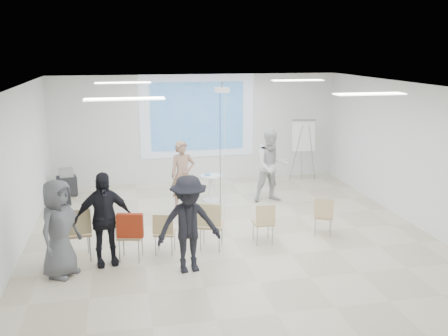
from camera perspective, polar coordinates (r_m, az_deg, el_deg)
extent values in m
cube|color=beige|center=(10.14, 0.92, -8.22)|extent=(8.00, 9.00, 0.10)
cube|color=white|center=(9.43, 0.99, 9.54)|extent=(8.00, 9.00, 0.10)
cube|color=silver|center=(14.06, -3.08, 4.55)|extent=(8.00, 0.10, 3.00)
cube|color=silver|center=(9.66, -23.22, -0.81)|extent=(0.10, 9.00, 3.00)
cube|color=silver|center=(11.24, 21.55, 1.27)|extent=(0.10, 9.00, 3.00)
cube|color=silver|center=(13.94, -3.06, 5.92)|extent=(3.20, 0.01, 2.30)
cube|color=teal|center=(13.93, -3.05, 5.92)|extent=(2.60, 0.01, 1.90)
cylinder|color=white|center=(12.43, -1.50, -3.67)|extent=(0.46, 0.46, 0.05)
cylinder|color=white|center=(12.34, -1.51, -2.36)|extent=(0.12, 0.12, 0.59)
cylinder|color=silver|center=(12.26, -1.52, -0.93)|extent=(0.62, 0.62, 0.04)
cube|color=white|center=(12.24, -1.28, -0.84)|extent=(0.22, 0.18, 0.01)
cube|color=teal|center=(12.28, -1.92, -0.75)|extent=(0.15, 0.20, 0.01)
imported|color=#A17863|center=(11.68, -4.75, -0.30)|extent=(0.72, 0.54, 1.83)
imported|color=silver|center=(12.24, 5.46, 0.69)|extent=(0.98, 0.79, 1.98)
cube|color=white|center=(11.88, -4.06, 1.40)|extent=(0.05, 0.11, 0.04)
cube|color=white|center=(12.35, 4.36, 2.48)|extent=(0.05, 0.12, 0.04)
cube|color=tan|center=(9.37, -16.40, -7.12)|extent=(0.53, 0.53, 0.04)
cube|color=tan|center=(9.07, -16.41, -5.97)|extent=(0.47, 0.16, 0.44)
cylinder|color=#97999F|center=(9.28, -17.36, -9.07)|extent=(0.03, 0.03, 0.48)
cylinder|color=#94989C|center=(9.30, -15.05, -8.86)|extent=(0.03, 0.03, 0.48)
cylinder|color=gray|center=(9.63, -17.51, -8.25)|extent=(0.03, 0.03, 0.48)
cylinder|color=#94969C|center=(9.64, -15.28, -8.04)|extent=(0.03, 0.03, 0.48)
cube|color=tan|center=(9.14, -10.64, -7.60)|extent=(0.50, 0.50, 0.04)
cube|color=tan|center=(8.87, -10.96, -6.56)|extent=(0.43, 0.18, 0.40)
cylinder|color=gray|center=(9.10, -11.85, -9.31)|extent=(0.03, 0.03, 0.44)
cylinder|color=#95979D|center=(9.04, -9.71, -9.39)|extent=(0.03, 0.03, 0.44)
cylinder|color=gray|center=(9.41, -11.40, -8.50)|extent=(0.03, 0.03, 0.44)
cylinder|color=#919499|center=(9.35, -9.33, -8.57)|extent=(0.03, 0.03, 0.44)
cube|color=tan|center=(9.33, -6.77, -7.35)|extent=(0.46, 0.46, 0.04)
cube|color=tan|center=(9.09, -7.01, -6.44)|extent=(0.38, 0.17, 0.36)
cylinder|color=#96999E|center=(9.29, -7.83, -8.82)|extent=(0.02, 0.02, 0.39)
cylinder|color=gray|center=(9.24, -5.97, -8.90)|extent=(0.02, 0.02, 0.39)
cylinder|color=gray|center=(9.57, -7.47, -8.13)|extent=(0.02, 0.02, 0.39)
cylinder|color=gray|center=(9.51, -5.67, -8.21)|extent=(0.02, 0.02, 0.39)
cube|color=tan|center=(9.45, -1.46, -6.53)|extent=(0.56, 0.56, 0.04)
cube|color=tan|center=(9.17, -1.68, -5.45)|extent=(0.44, 0.23, 0.42)
cylinder|color=gray|center=(9.40, -2.70, -8.21)|extent=(0.03, 0.03, 0.46)
cylinder|color=gray|center=(9.35, -0.55, -8.33)|extent=(0.03, 0.03, 0.46)
cylinder|color=#979A9F|center=(9.72, -2.32, -7.44)|extent=(0.03, 0.03, 0.46)
cylinder|color=gray|center=(9.67, -0.24, -7.55)|extent=(0.03, 0.03, 0.46)
cube|color=tan|center=(9.78, 4.47, -6.25)|extent=(0.38, 0.38, 0.04)
cube|color=tan|center=(9.54, 4.78, -5.34)|extent=(0.38, 0.08, 0.36)
cylinder|color=gray|center=(9.67, 3.81, -7.77)|extent=(0.02, 0.02, 0.40)
cylinder|color=gray|center=(9.75, 5.56, -7.63)|extent=(0.02, 0.02, 0.40)
cylinder|color=gray|center=(9.95, 3.35, -7.14)|extent=(0.02, 0.02, 0.40)
cylinder|color=gray|center=(10.03, 5.06, -7.01)|extent=(0.02, 0.02, 0.40)
cube|color=tan|center=(10.32, 11.27, -5.41)|extent=(0.49, 0.49, 0.04)
cube|color=tan|center=(10.08, 11.34, -4.54)|extent=(0.38, 0.21, 0.36)
cylinder|color=gray|center=(10.25, 10.37, -6.73)|extent=(0.03, 0.03, 0.39)
cylinder|color=#909398|center=(10.25, 12.08, -6.80)|extent=(0.03, 0.03, 0.39)
cylinder|color=gray|center=(10.53, 10.38, -6.16)|extent=(0.03, 0.03, 0.39)
cylinder|color=gray|center=(10.54, 12.04, -6.23)|extent=(0.03, 0.03, 0.39)
cube|color=#992912|center=(8.84, -10.68, -6.49)|extent=(0.46, 0.20, 0.43)
imported|color=black|center=(9.33, -6.78, -7.14)|extent=(0.34, 0.28, 0.02)
imported|color=black|center=(8.87, -13.64, -4.93)|extent=(1.22, 0.86, 1.92)
imported|color=black|center=(8.39, -4.06, -5.71)|extent=(1.30, 0.82, 1.90)
imported|color=#58595E|center=(8.65, -18.38, -5.96)|extent=(1.00, 1.09, 1.86)
cylinder|color=gray|center=(14.12, 8.23, 1.68)|extent=(0.29, 0.22, 1.62)
cylinder|color=gray|center=(14.24, 10.02, 1.71)|extent=(0.32, 0.17, 1.62)
cylinder|color=gray|center=(14.45, 8.83, 1.93)|extent=(0.06, 0.36, 1.62)
cube|color=white|center=(14.19, 9.09, 3.78)|extent=(0.66, 0.25, 0.91)
cube|color=gray|center=(14.16, 9.11, 5.45)|extent=(0.66, 0.12, 0.06)
cube|color=black|center=(13.41, -17.51, -1.92)|extent=(0.55, 0.47, 0.48)
cube|color=#95979D|center=(13.33, -17.61, -0.49)|extent=(0.39, 0.35, 0.21)
cylinder|color=black|center=(13.32, -18.18, -3.15)|extent=(0.07, 0.07, 0.06)
cylinder|color=black|center=(13.36, -16.55, -2.98)|extent=(0.07, 0.07, 0.06)
cylinder|color=black|center=(13.60, -18.30, -2.82)|extent=(0.07, 0.07, 0.06)
cylinder|color=black|center=(13.63, -16.71, -2.66)|extent=(0.07, 0.07, 0.06)
cube|color=white|center=(10.93, -0.23, 8.91)|extent=(0.30, 0.25, 0.10)
cylinder|color=gray|center=(10.92, -0.23, 9.48)|extent=(0.04, 0.04, 0.14)
cylinder|color=black|center=(11.06, -0.44, 1.44)|extent=(0.01, 0.01, 2.77)
cylinder|color=white|center=(11.06, 0.09, 1.44)|extent=(0.01, 0.01, 2.77)
cube|color=white|center=(11.21, -11.48, 9.53)|extent=(1.20, 0.30, 0.02)
cube|color=white|center=(11.91, 8.42, 9.88)|extent=(1.20, 0.30, 0.02)
cube|color=white|center=(7.72, -11.29, 7.75)|extent=(1.20, 0.30, 0.02)
cube|color=white|center=(8.71, 16.30, 8.13)|extent=(1.20, 0.30, 0.02)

